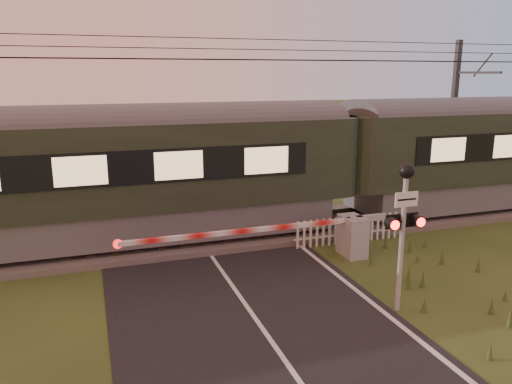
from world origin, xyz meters
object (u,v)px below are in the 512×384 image
object	(u,v)px
picket_fence	(348,230)
boom_gate	(340,235)
train	(340,160)
catenary_mast	(454,117)
crossing_signal	(404,212)

from	to	relation	value
picket_fence	boom_gate	bearing A→B (deg)	-128.95
train	catenary_mast	distance (m)	6.86
train	catenary_mast	world-z (taller)	catenary_mast
train	picket_fence	world-z (taller)	train
picket_fence	train	bearing A→B (deg)	70.65
picket_fence	catenary_mast	world-z (taller)	catenary_mast
boom_gate	picket_fence	distance (m)	1.27
train	boom_gate	bearing A→B (deg)	-116.86
picket_fence	catenary_mast	xyz separation A→B (m)	(7.06, 4.11, 2.91)
train	catenary_mast	bearing A→B (deg)	19.16
picket_fence	catenary_mast	size ratio (longest dim) A/B	0.56
train	boom_gate	world-z (taller)	train
train	crossing_signal	distance (m)	6.45
boom_gate	train	bearing A→B (deg)	63.14
catenary_mast	boom_gate	bearing A→B (deg)	-147.04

